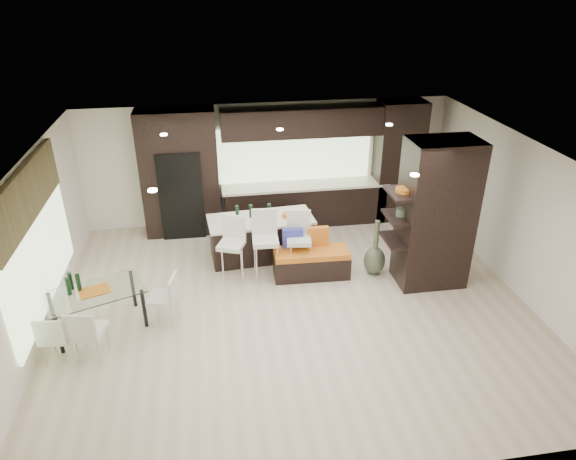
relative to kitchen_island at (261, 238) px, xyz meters
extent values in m
plane|color=beige|center=(0.36, -1.76, -0.42)|extent=(8.00, 8.00, 0.00)
cube|color=white|center=(0.36, 1.74, 0.93)|extent=(8.00, 0.02, 2.70)
cube|color=white|center=(-3.64, -1.76, 0.93)|extent=(0.02, 7.00, 2.70)
cube|color=white|center=(4.36, -1.76, 0.93)|extent=(0.02, 7.00, 2.70)
cube|color=white|center=(0.36, -1.76, 2.28)|extent=(8.00, 7.00, 0.02)
cube|color=#B2D199|center=(-3.60, -1.56, 0.93)|extent=(0.04, 3.20, 1.90)
cube|color=#B2D199|center=(0.96, 1.70, 1.13)|extent=(3.40, 0.04, 1.20)
cube|color=brown|center=(-3.57, -1.56, 1.83)|extent=(0.08, 3.00, 0.80)
cube|color=white|center=(0.36, -1.51, 2.26)|extent=(4.00, 3.00, 0.02)
cube|color=black|center=(0.86, 1.41, 0.93)|extent=(6.80, 0.68, 2.70)
cube|color=black|center=(-1.54, 1.36, 0.53)|extent=(0.90, 0.68, 1.90)
cube|color=black|center=(2.96, -1.36, 0.93)|extent=(1.20, 0.80, 2.70)
cube|color=black|center=(0.00, 0.00, 0.00)|extent=(2.10, 1.03, 0.85)
cube|color=silver|center=(-0.62, -0.76, 0.07)|extent=(0.57, 0.57, 0.99)
cube|color=silver|center=(0.00, -0.77, 0.11)|extent=(0.49, 0.49, 1.06)
cube|color=silver|center=(0.62, -0.76, 0.08)|extent=(0.50, 0.50, 1.00)
cube|color=black|center=(0.85, -0.87, -0.15)|extent=(1.43, 0.59, 0.54)
cube|color=white|center=(-2.82, -1.90, -0.08)|extent=(1.64, 1.28, 0.69)
cube|color=silver|center=(-2.82, -2.61, 0.00)|extent=(0.54, 0.54, 0.84)
cube|color=silver|center=(-3.27, -2.59, -0.04)|extent=(0.47, 0.47, 0.77)
cube|color=silver|center=(-1.80, -1.90, -0.02)|extent=(0.53, 0.53, 0.81)
camera|label=1|loc=(-0.89, -8.99, 4.76)|focal=32.00mm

